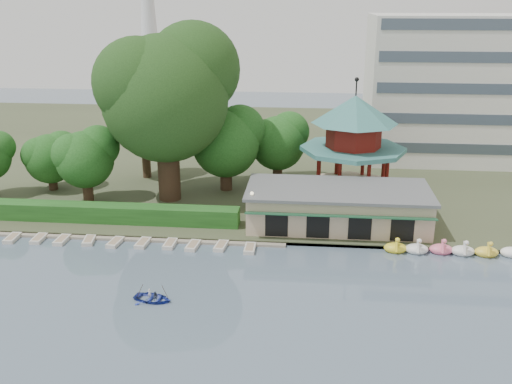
# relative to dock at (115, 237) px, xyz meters

# --- Properties ---
(ground_plane) EXTENTS (220.00, 220.00, 0.00)m
(ground_plane) POSITION_rel_dock_xyz_m (12.00, -17.20, -0.12)
(ground_plane) COLOR slate
(ground_plane) RESTS_ON ground
(shore) EXTENTS (220.00, 70.00, 0.40)m
(shore) POSITION_rel_dock_xyz_m (12.00, 34.80, 0.08)
(shore) COLOR #424930
(shore) RESTS_ON ground
(embankment) EXTENTS (220.00, 0.60, 0.30)m
(embankment) POSITION_rel_dock_xyz_m (12.00, 0.10, 0.03)
(embankment) COLOR gray
(embankment) RESTS_ON ground
(dock) EXTENTS (34.00, 1.60, 0.24)m
(dock) POSITION_rel_dock_xyz_m (0.00, 0.00, 0.00)
(dock) COLOR gray
(dock) RESTS_ON ground
(boathouse) EXTENTS (18.60, 9.39, 3.90)m
(boathouse) POSITION_rel_dock_xyz_m (22.00, 4.77, 2.25)
(boathouse) COLOR #C1A98C
(boathouse) RESTS_ON shore
(pavilion) EXTENTS (12.40, 12.40, 13.50)m
(pavilion) POSITION_rel_dock_xyz_m (24.00, 14.80, 7.36)
(pavilion) COLOR #C1A98C
(pavilion) RESTS_ON shore
(office_building) EXTENTS (38.00, 18.00, 20.00)m
(office_building) POSITION_rel_dock_xyz_m (44.67, 31.80, 9.61)
(office_building) COLOR silver
(office_building) RESTS_ON shore
(hedge) EXTENTS (30.00, 2.00, 1.80)m
(hedge) POSITION_rel_dock_xyz_m (-3.00, 3.30, 1.18)
(hedge) COLOR #225A1E
(hedge) RESTS_ON shore
(lamp_post) EXTENTS (0.36, 0.36, 4.28)m
(lamp_post) POSITION_rel_dock_xyz_m (13.50, 1.80, 3.22)
(lamp_post) COLOR black
(lamp_post) RESTS_ON shore
(big_tree) EXTENTS (15.45, 14.40, 19.95)m
(big_tree) POSITION_rel_dock_xyz_m (3.19, 11.03, 12.94)
(big_tree) COLOR #3A281C
(big_tree) RESTS_ON shore
(small_trees) EXTENTS (39.58, 16.77, 10.20)m
(small_trees) POSITION_rel_dock_xyz_m (1.55, 14.57, 5.92)
(small_trees) COLOR #3A281C
(small_trees) RESTS_ON shore
(swan_boats) EXTENTS (16.30, 2.00, 1.92)m
(swan_boats) POSITION_rel_dock_xyz_m (34.61, -0.63, 0.28)
(swan_boats) COLOR yellow
(swan_boats) RESTS_ON ground
(moored_rowboats) EXTENTS (29.98, 2.73, 0.36)m
(moored_rowboats) POSITION_rel_dock_xyz_m (-0.80, -1.38, 0.06)
(moored_rowboats) COLOR beige
(moored_rowboats) RESTS_ON ground
(rowboat_with_passengers) EXTENTS (4.75, 3.77, 2.01)m
(rowboat_with_passengers) POSITION_rel_dock_xyz_m (7.06, -11.75, 0.32)
(rowboat_with_passengers) COLOR #23349C
(rowboat_with_passengers) RESTS_ON ground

